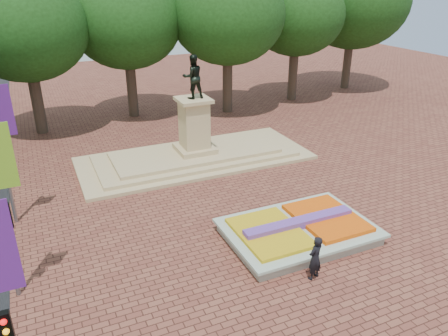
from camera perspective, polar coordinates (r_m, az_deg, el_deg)
name	(u,v)px	position (r m, az deg, el deg)	size (l,w,h in m)	color
ground	(256,221)	(20.56, 4.22, -6.89)	(90.00, 90.00, 0.00)	brown
flower_bed	(299,230)	(19.38, 9.78, -7.98)	(6.30, 4.30, 0.91)	gray
monument	(195,146)	(26.74, -3.83, 2.82)	(14.00, 6.00, 6.40)	tan
tree_row_back	(175,29)	(35.36, -6.41, 17.64)	(44.80, 8.80, 10.43)	#34251C
banner_poles	(0,202)	(15.67, -27.21, -4.03)	(0.88, 11.17, 7.00)	slate
bollard_row	(0,295)	(17.28, -27.18, -14.54)	(0.12, 13.12, 0.98)	black
pedestrian	(315,258)	(16.85, 11.81, -11.44)	(0.66, 0.43, 1.81)	black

